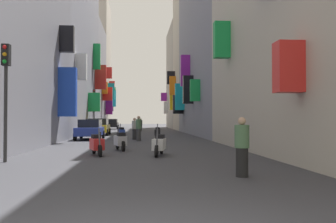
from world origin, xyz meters
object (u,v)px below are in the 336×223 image
(parked_car_black, at_px, (112,124))
(pedestrian_near_right, at_px, (242,147))
(scooter_black, at_px, (158,132))
(scooter_green, at_px, (140,127))
(pedestrian_crossing, at_px, (134,129))
(scooter_red, at_px, (97,144))
(scooter_silver, at_px, (120,141))
(parked_car_yellow, at_px, (98,126))
(pedestrian_near_left, at_px, (139,128))
(traffic_light_far_corner, at_px, (6,81))
(parked_car_blue, at_px, (90,129))
(pedestrian_mid_street, at_px, (141,125))
(scooter_white, at_px, (159,144))
(traffic_light_near_corner, at_px, (94,104))
(scooter_blue, at_px, (121,132))

(parked_car_black, height_order, pedestrian_near_right, pedestrian_near_right)
(parked_car_black, xyz_separation_m, scooter_black, (5.38, -25.56, -0.31))
(scooter_green, height_order, pedestrian_crossing, pedestrian_crossing)
(parked_car_black, height_order, scooter_red, parked_car_black)
(scooter_silver, bearing_deg, parked_car_yellow, 100.05)
(parked_car_black, height_order, pedestrian_near_left, pedestrian_near_left)
(parked_car_black, xyz_separation_m, traffic_light_far_corner, (-0.69, -40.05, 2.03))
(parked_car_black, relative_size, scooter_red, 2.27)
(scooter_red, height_order, scooter_silver, same)
(scooter_red, distance_m, scooter_silver, 2.40)
(parked_car_blue, xyz_separation_m, pedestrian_mid_street, (3.79, 16.35, 0.01))
(pedestrian_near_right, bearing_deg, scooter_silver, 113.77)
(scooter_silver, distance_m, pedestrian_mid_street, 25.66)
(scooter_black, bearing_deg, pedestrian_mid_street, 94.48)
(pedestrian_near_right, relative_size, pedestrian_mid_street, 1.00)
(parked_car_yellow, bearing_deg, scooter_white, -76.22)
(scooter_red, height_order, traffic_light_near_corner, traffic_light_near_corner)
(scooter_red, distance_m, scooter_white, 2.59)
(pedestrian_mid_street, bearing_deg, pedestrian_near_left, -90.73)
(scooter_green, xyz_separation_m, traffic_light_near_corner, (-4.76, -6.91, 2.63))
(scooter_blue, height_order, traffic_light_far_corner, traffic_light_far_corner)
(scooter_blue, xyz_separation_m, traffic_light_far_corner, (-3.26, -14.95, 2.35))
(pedestrian_near_right, xyz_separation_m, traffic_light_far_corner, (-7.30, 3.70, 2.04))
(parked_car_blue, bearing_deg, traffic_light_near_corner, 95.69)
(scooter_silver, bearing_deg, parked_car_blue, 106.14)
(scooter_blue, height_order, scooter_black, same)
(pedestrian_mid_street, bearing_deg, parked_car_black, 112.51)
(traffic_light_near_corner, bearing_deg, parked_car_black, 87.23)
(scooter_black, xyz_separation_m, pedestrian_near_left, (-1.45, -3.08, 0.39))
(traffic_light_near_corner, bearing_deg, scooter_silver, -79.47)
(pedestrian_near_left, bearing_deg, scooter_blue, 110.86)
(scooter_blue, height_order, pedestrian_near_left, pedestrian_near_left)
(pedestrian_near_left, bearing_deg, traffic_light_near_corner, 109.22)
(pedestrian_near_left, relative_size, traffic_light_far_corner, 0.41)
(scooter_green, relative_size, pedestrian_near_right, 1.19)
(scooter_green, height_order, scooter_white, same)
(parked_car_yellow, relative_size, scooter_blue, 2.26)
(scooter_white, xyz_separation_m, pedestrian_crossing, (-1.15, 11.28, 0.32))
(parked_car_blue, bearing_deg, scooter_blue, 30.55)
(parked_car_yellow, bearing_deg, scooter_blue, -66.69)
(parked_car_yellow, bearing_deg, scooter_red, -83.78)
(scooter_red, relative_size, scooter_green, 0.98)
(pedestrian_near_left, distance_m, traffic_light_near_corner, 14.35)
(traffic_light_far_corner, bearing_deg, pedestrian_crossing, 71.78)
(scooter_silver, bearing_deg, pedestrian_near_left, 82.96)
(pedestrian_near_left, height_order, pedestrian_near_right, pedestrian_near_left)
(parked_car_blue, distance_m, pedestrian_near_right, 18.44)
(traffic_light_far_corner, bearing_deg, traffic_light_near_corner, 90.12)
(parked_car_black, xyz_separation_m, scooter_blue, (2.58, -25.10, -0.31))
(parked_car_blue, height_order, parked_car_yellow, parked_car_yellow)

